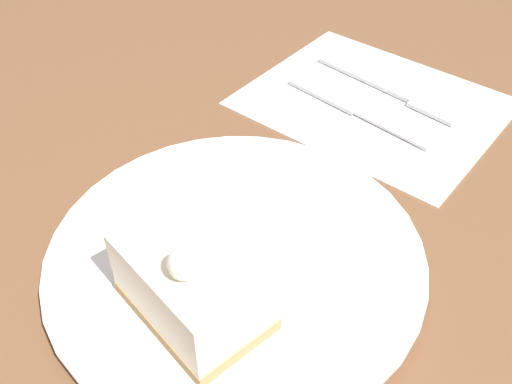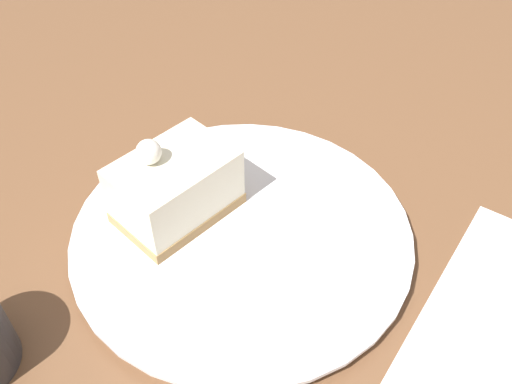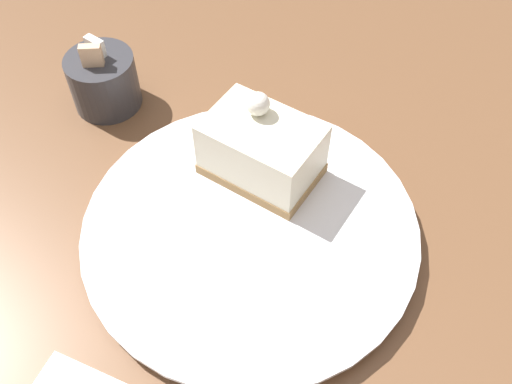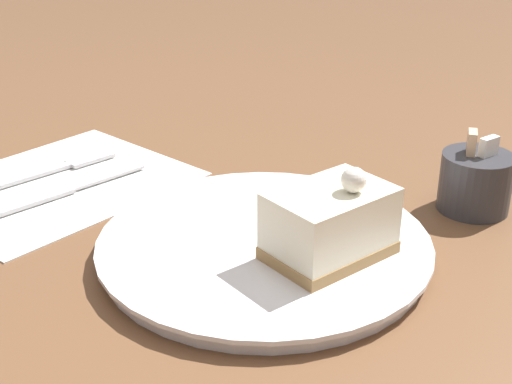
{
  "view_description": "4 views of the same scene",
  "coord_description": "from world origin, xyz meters",
  "views": [
    {
      "loc": [
        0.23,
        0.14,
        0.34
      ],
      "look_at": [
        -0.03,
        -0.01,
        0.06
      ],
      "focal_mm": 40.0,
      "sensor_mm": 36.0,
      "label": 1
    },
    {
      "loc": [
        -0.15,
        0.27,
        0.37
      ],
      "look_at": [
        -0.01,
        -0.03,
        0.05
      ],
      "focal_mm": 40.0,
      "sensor_mm": 36.0,
      "label": 2
    },
    {
      "loc": [
        -0.27,
        -0.08,
        0.41
      ],
      "look_at": [
        -0.0,
        -0.01,
        0.05
      ],
      "focal_mm": 40.0,
      "sensor_mm": 36.0,
      "label": 3
    },
    {
      "loc": [
        0.27,
        -0.46,
        0.31
      ],
      "look_at": [
        -0.01,
        -0.02,
        0.06
      ],
      "focal_mm": 50.0,
      "sensor_mm": 36.0,
      "label": 4
    }
  ],
  "objects": [
    {
      "name": "plate",
      "position": [
        -0.01,
        -0.01,
        0.01
      ],
      "size": [
        0.28,
        0.28,
        0.02
      ],
      "color": "white",
      "rests_on": "ground_plane"
    },
    {
      "name": "cake_slice",
      "position": [
        0.05,
        -0.01,
        0.05
      ],
      "size": [
        0.1,
        0.11,
        0.08
      ],
      "rotation": [
        0.0,
        0.0,
        -0.34
      ],
      "color": "#AD8451",
      "rests_on": "plate"
    },
    {
      "name": "ground_plane",
      "position": [
        0.0,
        0.0,
        0.0
      ],
      "size": [
        4.0,
        4.0,
        0.0
      ],
      "primitive_type": "plane",
      "color": "brown"
    },
    {
      "name": "knife",
      "position": [
        -0.24,
        -0.02,
        0.01
      ],
      "size": [
        0.05,
        0.17,
        0.0
      ],
      "rotation": [
        0.0,
        0.0,
        -0.26
      ],
      "color": "silver",
      "rests_on": "napkin"
    },
    {
      "name": "napkin",
      "position": [
        -0.26,
        -0.0,
        0.0
      ],
      "size": [
        0.24,
        0.28,
        0.0
      ],
      "rotation": [
        0.0,
        0.0,
        -0.17
      ],
      "color": "white",
      "rests_on": "ground_plane"
    },
    {
      "name": "fork",
      "position": [
        -0.29,
        0.02,
        0.01
      ],
      "size": [
        0.06,
        0.17,
        0.0
      ],
      "rotation": [
        0.0,
        0.0,
        -0.26
      ],
      "color": "silver",
      "rests_on": "napkin"
    },
    {
      "name": "sugar_bowl",
      "position": [
        0.12,
        0.17,
        0.03
      ],
      "size": [
        0.07,
        0.07,
        0.08
      ],
      "color": "#333338",
      "rests_on": "ground_plane"
    }
  ]
}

